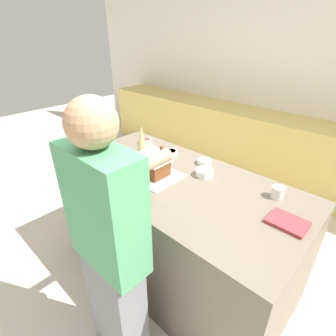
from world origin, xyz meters
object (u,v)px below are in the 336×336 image
at_px(candy_bowl_front_corner, 204,172).
at_px(person, 111,251).
at_px(mug, 278,192).
at_px(cookbook, 288,222).
at_px(decorative_tree, 142,143).
at_px(candy_bowl_beside_tree, 204,161).
at_px(candy_bowl_far_right, 146,141).
at_px(candy_bowl_near_tray_left, 170,152).
at_px(gingerbread_house, 154,164).
at_px(baking_tray, 154,175).

relative_size(candy_bowl_front_corner, person, 0.08).
bearing_deg(mug, cookbook, -54.39).
bearing_deg(decorative_tree, mug, 11.40).
xyz_separation_m(decorative_tree, candy_bowl_beside_tree, (0.43, 0.28, -0.12)).
bearing_deg(candy_bowl_far_right, person, -50.69).
relative_size(decorative_tree, candy_bowl_near_tray_left, 2.41).
relative_size(decorative_tree, cookbook, 1.38).
height_order(gingerbread_house, person, person).
height_order(decorative_tree, candy_bowl_far_right, decorative_tree).
distance_m(decorative_tree, candy_bowl_beside_tree, 0.53).
distance_m(candy_bowl_far_right, cookbook, 1.45).
height_order(mug, person, person).
relative_size(candy_bowl_near_tray_left, cookbook, 0.57).
bearing_deg(candy_bowl_beside_tree, cookbook, -19.52).
distance_m(baking_tray, gingerbread_house, 0.09).
bearing_deg(cookbook, baking_tray, -171.86).
relative_size(baking_tray, candy_bowl_front_corner, 2.89).
bearing_deg(candy_bowl_near_tray_left, candy_bowl_far_right, 176.37).
xyz_separation_m(candy_bowl_beside_tree, candy_bowl_near_tray_left, (-0.31, -0.06, 0.00)).
bearing_deg(candy_bowl_near_tray_left, mug, -0.19).
bearing_deg(person, candy_bowl_far_right, 129.31).
height_order(gingerbread_house, cookbook, gingerbread_house).
bearing_deg(candy_bowl_near_tray_left, candy_bowl_front_corner, -12.52).
relative_size(cookbook, mug, 2.63).
height_order(candy_bowl_beside_tree, cookbook, candy_bowl_beside_tree).
distance_m(candy_bowl_beside_tree, mug, 0.63).
bearing_deg(gingerbread_house, cookbook, 8.13).
bearing_deg(person, candy_bowl_near_tray_left, 116.56).
xyz_separation_m(candy_bowl_near_tray_left, person, (0.50, -0.99, -0.07)).
height_order(candy_bowl_front_corner, mug, mug).
distance_m(candy_bowl_front_corner, person, 0.90).
height_order(candy_bowl_beside_tree, candy_bowl_far_right, candy_bowl_far_right).
bearing_deg(mug, candy_bowl_far_right, 178.91).
height_order(gingerbread_house, candy_bowl_far_right, gingerbread_house).
xyz_separation_m(candy_bowl_far_right, cookbook, (1.43, -0.24, -0.02)).
distance_m(gingerbread_house, candy_bowl_far_right, 0.62).
bearing_deg(mug, candy_bowl_beside_tree, 174.22).
bearing_deg(decorative_tree, candy_bowl_far_right, 132.16).
relative_size(gingerbread_house, candy_bowl_front_corner, 1.83).
distance_m(decorative_tree, mug, 1.09).
relative_size(candy_bowl_far_right, cookbook, 0.50).
relative_size(candy_bowl_front_corner, mug, 1.61).
relative_size(gingerbread_house, decorative_tree, 0.82).
height_order(candy_bowl_front_corner, cookbook, candy_bowl_front_corner).
bearing_deg(decorative_tree, baking_tray, -25.82).
distance_m(decorative_tree, candy_bowl_near_tray_left, 0.28).
xyz_separation_m(baking_tray, candy_bowl_front_corner, (0.27, 0.26, 0.02)).
bearing_deg(candy_bowl_beside_tree, decorative_tree, -147.31).
bearing_deg(candy_bowl_near_tray_left, person, -63.44).
bearing_deg(mug, baking_tray, -156.12).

